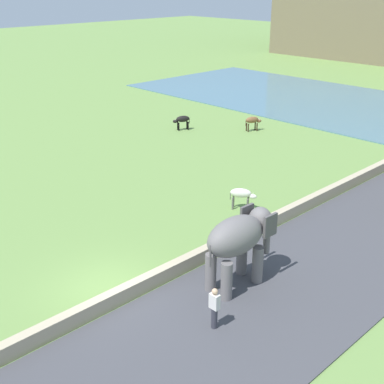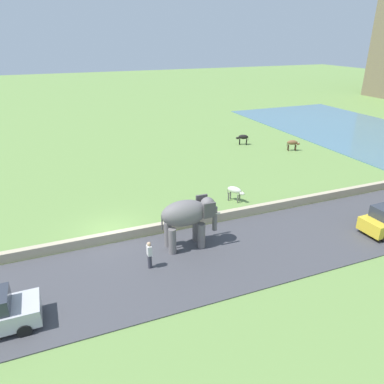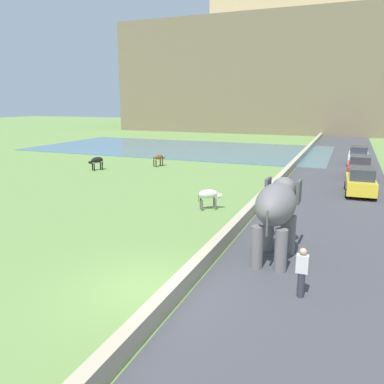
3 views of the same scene
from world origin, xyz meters
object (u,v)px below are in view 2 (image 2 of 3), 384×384
object	(u,v)px
cow_white	(235,191)
cow_black	(243,137)
person_beside_elephant	(149,255)
cow_brown	(293,143)
elephant	(188,216)

from	to	relation	value
cow_white	cow_black	bearing A→B (deg)	148.51
person_beside_elephant	cow_white	distance (m)	10.14
cow_brown	cow_black	xyz separation A→B (m)	(-4.05, -3.81, 0.00)
cow_brown	cow_white	xyz separation A→B (m)	(9.16, -11.90, 0.00)
person_beside_elephant	cow_white	world-z (taller)	person_beside_elephant
cow_white	cow_black	distance (m)	15.49
person_beside_elephant	cow_black	distance (m)	25.14
cow_black	cow_brown	bearing A→B (deg)	43.21
cow_brown	cow_black	size ratio (longest dim) A/B	1.01
elephant	cow_brown	size ratio (longest dim) A/B	2.47
elephant	person_beside_elephant	xyz separation A→B (m)	(1.28, -2.69, -1.16)
person_beside_elephant	cow_black	bearing A→B (deg)	139.48
elephant	person_beside_elephant	distance (m)	3.20
cow_white	elephant	bearing A→B (deg)	-50.20
elephant	cow_brown	world-z (taller)	elephant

